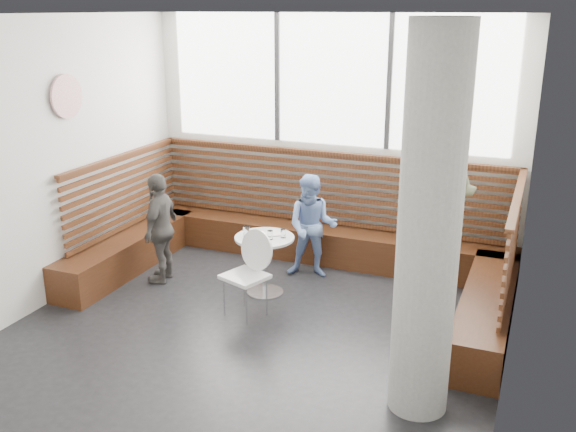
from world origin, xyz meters
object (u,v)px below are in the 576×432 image
at_px(cafe_chair, 248,266).
at_px(child_back, 312,227).
at_px(cafe_table, 265,253).
at_px(child_left, 161,228).
at_px(adult_man, 443,242).
at_px(concrete_column, 429,229).

height_order(cafe_chair, child_back, child_back).
height_order(cafe_table, child_left, child_left).
bearing_deg(cafe_table, adult_man, 9.18).
distance_m(cafe_chair, adult_man, 2.15).
relative_size(cafe_table, cafe_chair, 0.75).
height_order(concrete_column, adult_man, concrete_column).
bearing_deg(child_left, cafe_table, 85.59).
relative_size(concrete_column, child_back, 2.43).
relative_size(cafe_table, child_back, 0.54).
bearing_deg(cafe_chair, adult_man, 43.49).
height_order(adult_man, child_back, adult_man).
distance_m(cafe_table, adult_man, 2.04).
bearing_deg(child_left, concrete_column, 57.96).
xyz_separation_m(adult_man, child_back, (-1.66, 0.39, -0.16)).
distance_m(cafe_chair, child_back, 1.29).
xyz_separation_m(cafe_chair, adult_man, (1.96, 0.86, 0.26)).
bearing_deg(child_back, cafe_chair, -115.23).
xyz_separation_m(concrete_column, adult_man, (-0.14, 1.90, -0.78)).
distance_m(concrete_column, cafe_table, 2.87).
relative_size(concrete_column, adult_man, 1.95).
height_order(cafe_table, adult_man, adult_man).
bearing_deg(child_back, adult_man, -25.28).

